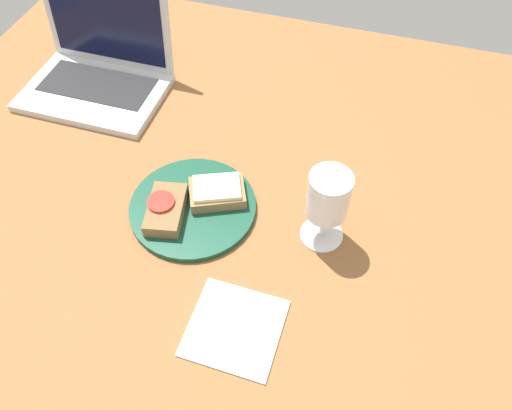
% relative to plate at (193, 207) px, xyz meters
% --- Properties ---
extents(wooden_table, '(1.40, 1.40, 0.03)m').
position_rel_plate_xyz_m(wooden_table, '(0.04, -0.04, -0.02)').
color(wooden_table, brown).
rests_on(wooden_table, ground).
extents(plate, '(0.23, 0.23, 0.01)m').
position_rel_plate_xyz_m(plate, '(0.00, 0.00, 0.00)').
color(plate, '#144733').
rests_on(plate, wooden_table).
extents(sandwich_with_tomato, '(0.08, 0.12, 0.03)m').
position_rel_plate_xyz_m(sandwich_with_tomato, '(-0.04, -0.03, 0.02)').
color(sandwich_with_tomato, brown).
rests_on(sandwich_with_tomato, plate).
extents(sandwich_with_cheese, '(0.12, 0.11, 0.03)m').
position_rel_plate_xyz_m(sandwich_with_cheese, '(0.04, 0.03, 0.02)').
color(sandwich_with_cheese, '#937047').
rests_on(sandwich_with_cheese, plate).
extents(wine_glass, '(0.08, 0.08, 0.15)m').
position_rel_plate_xyz_m(wine_glass, '(0.24, 0.01, 0.10)').
color(wine_glass, white).
rests_on(wine_glass, wooden_table).
extents(laptop, '(0.30, 0.23, 0.22)m').
position_rel_plate_xyz_m(laptop, '(-0.33, 0.27, 0.04)').
color(laptop, silver).
rests_on(laptop, wooden_table).
extents(napkin, '(0.14, 0.14, 0.00)m').
position_rel_plate_xyz_m(napkin, '(0.15, -0.20, -0.00)').
color(napkin, white).
rests_on(napkin, wooden_table).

